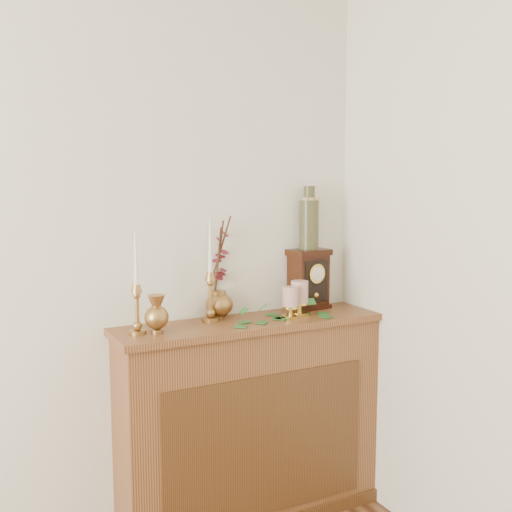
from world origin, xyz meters
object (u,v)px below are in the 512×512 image
candlestick_center (211,288)px  bud_vase (157,315)px  ginger_jar (219,271)px  mantel_clock (309,279)px  candlestick_left (137,301)px  ceramic_vase (309,221)px

candlestick_center → bud_vase: candlestick_center is taller
candlestick_center → ginger_jar: bearing=47.4°
bud_vase → mantel_clock: bearing=9.5°
candlestick_center → bud_vase: 0.30m
mantel_clock → candlestick_left: bearing=-179.9°
bud_vase → candlestick_left: bearing=160.7°
candlestick_left → mantel_clock: (0.88, 0.11, 0.01)m
candlestick_center → mantel_clock: bearing=4.1°
ginger_jar → ceramic_vase: (0.45, -0.04, 0.22)m
candlestick_left → ginger_jar: 0.46m
candlestick_center → ginger_jar: 0.13m
ginger_jar → mantel_clock: (0.45, -0.04, -0.07)m
ceramic_vase → candlestick_left: bearing=-172.7°
ceramic_vase → mantel_clock: bearing=-83.0°
candlestick_center → ceramic_vase: ceramic_vase is taller
candlestick_left → ginger_jar: ginger_jar is taller
bud_vase → candlestick_center: bearing=19.2°
candlestick_center → ceramic_vase: bearing=4.4°
candlestick_center → mantel_clock: (0.53, 0.04, -0.01)m
candlestick_left → ginger_jar: (0.43, 0.15, 0.07)m
candlestick_left → candlestick_center: size_ratio=0.92×
ginger_jar → mantel_clock: bearing=-5.6°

